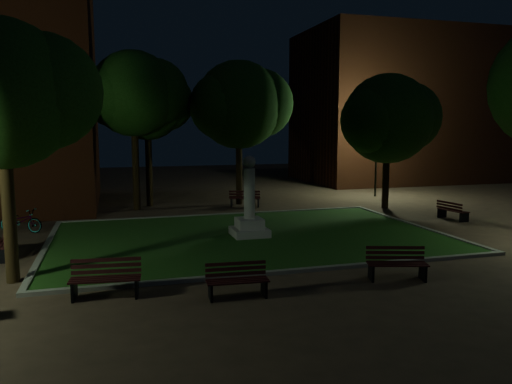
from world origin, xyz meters
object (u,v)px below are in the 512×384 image
Objects in this scene: bench_near_right at (397,264)px; bench_west_near at (106,280)px; bench_far_side at (245,199)px; bench_left_side at (3,244)px; bench_right_side at (452,211)px; bench_near_left at (237,281)px; monument at (249,214)px; bicycle at (21,221)px.

bench_west_near is (-8.08, 0.78, 0.02)m from bench_near_right.
bench_near_right is 1.00× the size of bench_far_side.
bench_right_side is at bearing 96.61° from bench_left_side.
bench_west_near is (-3.27, 0.95, 0.05)m from bench_near_left.
bench_west_near is at bearing 167.96° from bench_near_left.
monument is 9.62m from bicycle.
monument is at bearing -86.33° from bicycle.
bench_near_left is 1.00× the size of bench_right_side.
bicycle reaches higher than bench_left_side.
bench_far_side is at bearing 45.15° from bench_right_side.
bicycle is (-19.24, 2.54, 0.09)m from bench_right_side.
bench_left_side reaches higher than bench_right_side.
bench_left_side is at bearing -175.60° from monument.
bench_west_near reaches higher than bench_near_right.
monument is 10.38m from bench_right_side.
bench_right_side is at bearing -72.05° from bicycle.
bench_near_left is at bearing -9.93° from bench_west_near.
bicycle is at bearing 116.72° from bench_west_near.
monument is at bearing 88.32° from bench_right_side.
monument reaches higher than bench_west_near.
bench_left_side is (-8.81, -0.68, -0.49)m from monument.
bench_right_side is at bearing 29.53° from bench_west_near.
bench_near_left is 14.70m from bench_right_side.
bench_west_near is at bearing 35.00° from bench_left_side.
bench_left_side is (-11.43, 5.84, 0.02)m from bench_near_right.
bench_far_side reaches higher than bench_near_left.
bench_west_near is 0.97× the size of bicycle.
bench_far_side is 0.94× the size of bicycle.
bench_near_right is at bearing 127.03° from bench_right_side.
bench_right_side is (12.51, 7.72, -0.00)m from bench_near_left.
bench_west_near is at bearing 105.84° from bench_right_side.
monument is 7.04m from bench_near_right.
bench_left_side is at bearing -153.00° from bicycle.
bicycle is (-6.73, 10.26, 0.08)m from bench_near_left.
bench_near_right is 8.11m from bench_west_near.
bench_left_side is (-3.35, 5.06, 0.00)m from bench_west_near.
bench_far_side is (7.29, 13.27, -0.02)m from bench_west_near.
bench_west_near is at bearing -168.50° from bench_near_right.
bench_west_near is 17.17m from bench_right_side.
bench_near_right is 12.83m from bench_left_side.
bench_right_side is (19.13, 1.71, -0.05)m from bench_left_side.
bench_left_side is at bearing 141.95° from bench_near_left.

